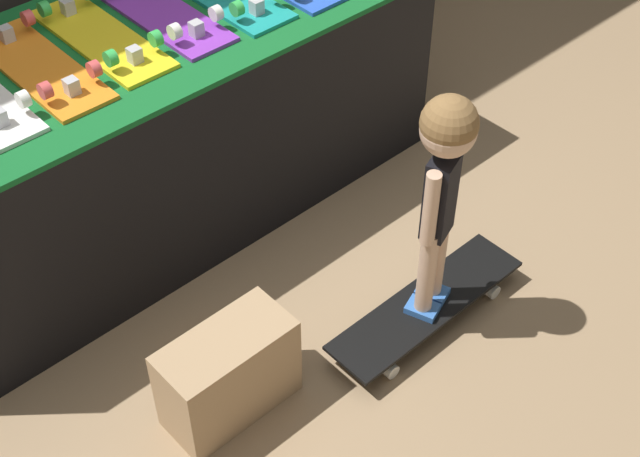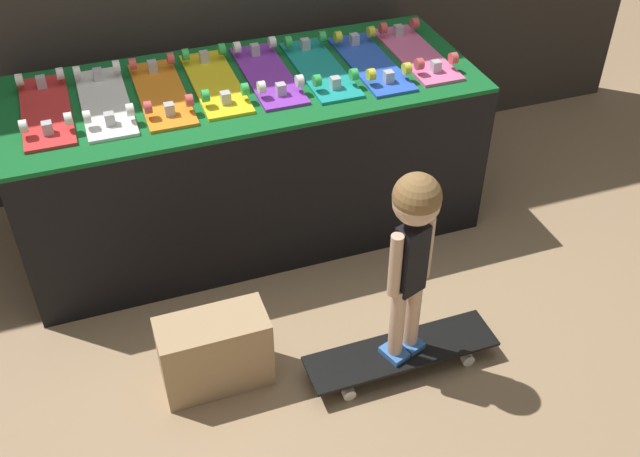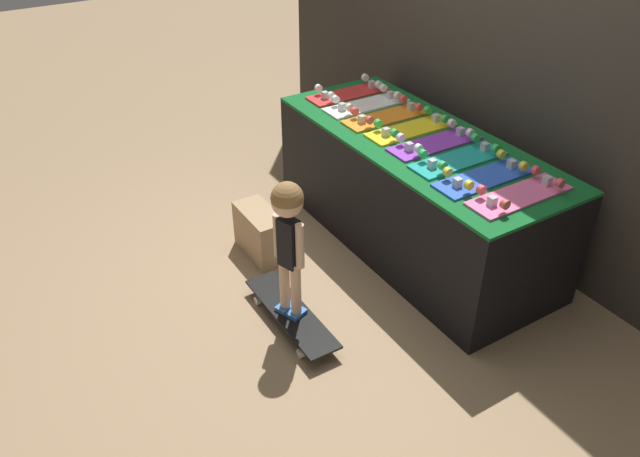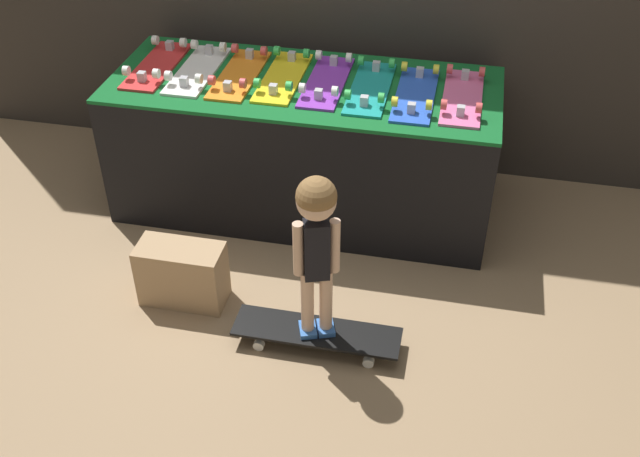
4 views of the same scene
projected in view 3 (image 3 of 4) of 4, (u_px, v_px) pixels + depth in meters
ground_plane at (346, 264)px, 4.15m from camera, size 16.00×16.00×0.00m
back_wall at (503, 38)px, 3.91m from camera, size 4.98×0.10×2.64m
display_rack at (414, 192)px, 4.16m from camera, size 2.11×0.85×0.78m
skateboard_red_on_rack at (349, 92)px, 4.54m from camera, size 0.20×0.62×0.09m
skateboard_white_on_rack at (367, 104)px, 4.37m from camera, size 0.20×0.62×0.09m
skateboard_orange_on_rack at (387, 116)px, 4.20m from camera, size 0.20×0.62×0.09m
skateboard_yellow_on_rack at (411, 128)px, 4.03m from camera, size 0.20×0.62×0.09m
skateboard_purple_on_rack at (435, 142)px, 3.86m from camera, size 0.20×0.62×0.09m
skateboard_teal_on_rack at (459, 158)px, 3.68m from camera, size 0.20×0.62×0.09m
skateboard_blue_on_rack at (485, 176)px, 3.49m from camera, size 0.20×0.62×0.09m
skateboard_pink_on_rack at (520, 194)px, 3.33m from camera, size 0.20×0.62×0.09m
skateboard_on_floor at (291, 314)px, 3.62m from camera, size 0.79×0.20×0.09m
child at (288, 226)px, 3.28m from camera, size 0.20×0.17×0.85m
storage_box at (261, 233)px, 4.16m from camera, size 0.43×0.20×0.33m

